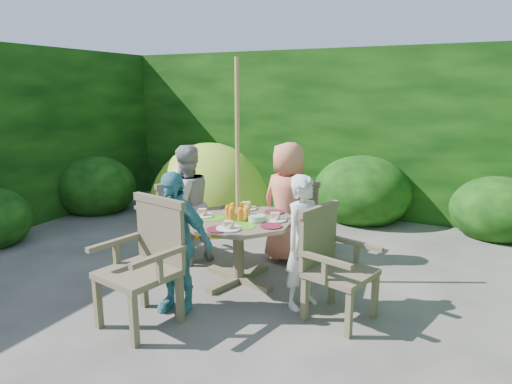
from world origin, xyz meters
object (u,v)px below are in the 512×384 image
at_px(parasol_pole, 238,175).
at_px(child_front, 174,242).
at_px(child_right, 304,242).
at_px(child_left, 186,205).
at_px(garden_chair_right, 333,262).
at_px(garden_chair_left, 169,217).
at_px(patio_table, 239,228).
at_px(child_back, 288,202).
at_px(garden_chair_back, 304,215).
at_px(dome_tent, 210,218).
at_px(garden_chair_front, 146,261).

relative_size(parasol_pole, child_front, 1.76).
xyz_separation_m(child_right, child_left, (-1.54, 0.42, 0.06)).
distance_m(child_left, child_front, 1.13).
distance_m(garden_chair_right, child_left, 1.91).
bearing_deg(garden_chair_left, child_right, 92.56).
relative_size(patio_table, child_back, 1.04).
xyz_separation_m(garden_chair_back, child_left, (-1.07, -0.85, 0.20)).
xyz_separation_m(garden_chair_right, dome_tent, (-2.54, 2.12, -0.49)).
bearing_deg(dome_tent, parasol_pole, -53.32).
distance_m(garden_chair_front, child_back, 1.90).
relative_size(parasol_pole, garden_chair_left, 2.52).
bearing_deg(child_right, child_back, 50.53).
height_order(parasol_pole, garden_chair_front, parasol_pole).
distance_m(patio_table, child_left, 0.81).
bearing_deg(garden_chair_back, child_left, 45.63).
distance_m(garden_chair_right, child_right, 0.32).
height_order(patio_table, garden_chair_front, garden_chair_front).
height_order(parasol_pole, child_right, parasol_pole).
xyz_separation_m(garden_chair_front, child_front, (0.08, 0.28, 0.09)).
height_order(garden_chair_back, dome_tent, dome_tent).
distance_m(parasol_pole, garden_chair_right, 1.26).
distance_m(parasol_pole, dome_tent, 2.60).
relative_size(patio_table, parasol_pole, 0.64).
relative_size(child_right, dome_tent, 0.52).
bearing_deg(garden_chair_back, parasol_pole, 81.38).
xyz_separation_m(parasol_pole, child_left, (-0.77, 0.21, -0.44)).
bearing_deg(child_back, parasol_pole, 84.89).
bearing_deg(garden_chair_left, child_back, 128.54).
xyz_separation_m(parasol_pole, child_back, (0.21, 0.77, -0.42)).
bearing_deg(garden_chair_right, garden_chair_front, 134.76).
bearing_deg(parasol_pole, child_right, -15.36).
height_order(garden_chair_back, child_right, child_right).
xyz_separation_m(garden_chair_right, child_front, (-1.27, -0.48, 0.13)).
xyz_separation_m(child_right, child_back, (-0.56, 0.98, 0.07)).
distance_m(patio_table, garden_chair_back, 1.11).
xyz_separation_m(child_back, child_front, (-0.42, -1.54, -0.05)).
height_order(garden_chair_left, dome_tent, dome_tent).
xyz_separation_m(child_left, child_back, (0.98, 0.56, 0.01)).
relative_size(child_left, child_front, 1.06).
distance_m(child_right, child_left, 1.60).
bearing_deg(garden_chair_left, patio_table, 92.68).
distance_m(garden_chair_left, garden_chair_back, 1.57).
relative_size(parasol_pole, garden_chair_right, 2.40).
bearing_deg(garden_chair_front, child_front, 85.20).
xyz_separation_m(parasol_pole, garden_chair_right, (1.06, -0.29, -0.61)).
bearing_deg(garden_chair_front, child_right, 49.88).
bearing_deg(patio_table, garden_chair_back, 74.27).
bearing_deg(parasol_pole, garden_chair_back, 74.07).
xyz_separation_m(patio_table, dome_tent, (-1.48, 1.83, -0.56)).
bearing_deg(dome_tent, child_back, -34.31).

